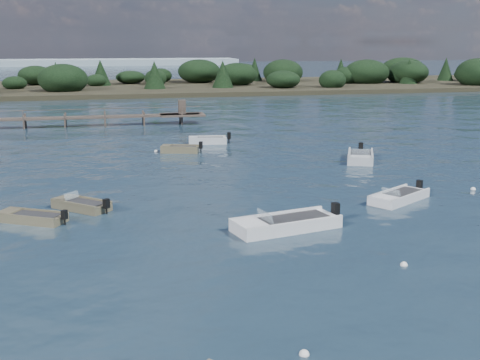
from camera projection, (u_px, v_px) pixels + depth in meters
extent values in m
plane|color=#152532|center=(140.00, 113.00, 79.63)|extent=(400.00, 400.00, 0.00)
cube|color=#B3B8BB|center=(208.00, 142.00, 55.36)|extent=(3.59, 1.82, 0.80)
cube|color=#B3B8BB|center=(193.00, 138.00, 55.13)|extent=(0.98, 1.34, 0.16)
cube|color=#242426|center=(211.00, 138.00, 55.30)|extent=(2.46, 1.40, 0.14)
cube|color=#B3B8BB|center=(208.00, 138.00, 54.65)|extent=(3.43, 0.59, 0.16)
cube|color=#B3B8BB|center=(207.00, 136.00, 55.86)|extent=(3.43, 0.59, 0.16)
cube|color=black|center=(229.00, 136.00, 55.41)|extent=(0.37, 0.43, 0.63)
cylinder|color=black|center=(229.00, 141.00, 55.53)|extent=(0.13, 0.13, 0.63)
cube|color=#6F664A|center=(32.00, 220.00, 31.39)|extent=(3.81, 2.99, 0.60)
cube|color=#6F664A|center=(9.00, 211.00, 31.70)|extent=(1.37, 1.50, 0.12)
cube|color=#242426|center=(36.00, 215.00, 31.24)|extent=(2.67, 2.18, 0.10)
cube|color=#6F664A|center=(24.00, 217.00, 30.72)|extent=(3.17, 1.89, 0.12)
cube|color=#6F664A|center=(39.00, 210.00, 31.90)|extent=(3.17, 1.89, 0.12)
cube|color=black|center=(64.00, 215.00, 30.72)|extent=(0.35, 0.37, 0.47)
cylinder|color=black|center=(65.00, 222.00, 30.81)|extent=(0.12, 0.12, 0.47)
cube|color=#6F664A|center=(180.00, 151.00, 51.00)|extent=(3.36, 2.13, 0.73)
cube|color=#6F664A|center=(166.00, 146.00, 50.99)|extent=(1.05, 1.30, 0.15)
cube|color=#242426|center=(183.00, 147.00, 50.90)|extent=(2.33, 1.59, 0.13)
cube|color=#6F664A|center=(179.00, 147.00, 50.35)|extent=(3.02, 1.06, 0.15)
cube|color=#6F664A|center=(181.00, 145.00, 51.45)|extent=(3.02, 1.06, 0.15)
cube|color=black|center=(201.00, 145.00, 50.74)|extent=(0.38, 0.43, 0.57)
cylinder|color=black|center=(201.00, 151.00, 50.85)|extent=(0.13, 0.13, 0.57)
cube|color=#B3B8BB|center=(360.00, 159.00, 47.50)|extent=(3.64, 4.96, 0.80)
cube|color=#B3B8BB|center=(360.00, 157.00, 45.73)|extent=(2.03, 1.72, 0.16)
cube|color=#242426|center=(361.00, 154.00, 47.77)|extent=(2.69, 3.47, 0.14)
cube|color=#B3B8BB|center=(372.00, 154.00, 47.22)|extent=(2.01, 4.22, 0.16)
cube|color=#B3B8BB|center=(349.00, 153.00, 47.57)|extent=(2.01, 4.22, 0.16)
cube|color=black|center=(361.00, 146.00, 49.79)|extent=(0.49, 0.45, 0.63)
cylinder|color=black|center=(361.00, 153.00, 49.91)|extent=(0.15, 0.15, 0.63)
cube|color=silver|center=(361.00, 152.00, 46.37)|extent=(1.34, 0.74, 0.48)
cube|color=silver|center=(286.00, 227.00, 30.10)|extent=(5.71, 3.16, 0.79)
cube|color=silver|center=(249.00, 223.00, 29.12)|extent=(1.67, 2.06, 0.16)
cube|color=#242426|center=(294.00, 219.00, 30.19)|extent=(3.94, 2.39, 0.14)
cube|color=silver|center=(296.00, 223.00, 29.16)|extent=(5.30, 1.32, 0.16)
cube|color=silver|center=(277.00, 213.00, 30.82)|extent=(5.30, 1.32, 0.16)
cube|color=black|center=(335.00, 209.00, 31.21)|extent=(0.39, 0.44, 0.62)
cylinder|color=black|center=(335.00, 219.00, 31.33)|extent=(0.13, 0.13, 0.62)
cube|color=silver|center=(265.00, 216.00, 29.43)|extent=(0.49, 1.46, 0.47)
cube|color=#6F664A|center=(82.00, 208.00, 33.70)|extent=(3.39, 3.32, 0.65)
cube|color=#6F664A|center=(65.00, 198.00, 34.24)|extent=(1.45, 1.47, 0.13)
cube|color=#242426|center=(85.00, 203.00, 33.50)|extent=(2.42, 2.38, 0.11)
cube|color=#6F664A|center=(73.00, 204.00, 33.07)|extent=(2.51, 2.39, 0.13)
cube|color=#6F664A|center=(89.00, 198.00, 34.15)|extent=(2.51, 2.39, 0.13)
cube|color=black|center=(106.00, 204.00, 32.66)|extent=(0.41, 0.41, 0.51)
cylinder|color=black|center=(107.00, 211.00, 32.76)|extent=(0.13, 0.13, 0.51)
cube|color=silver|center=(71.00, 195.00, 33.93)|extent=(0.80, 0.83, 0.39)
cube|color=silver|center=(399.00, 199.00, 35.46)|extent=(4.51, 3.67, 0.67)
cube|color=silver|center=(384.00, 198.00, 34.24)|extent=(1.65, 1.79, 0.13)
cube|color=#242426|center=(402.00, 193.00, 35.63)|extent=(3.17, 2.66, 0.11)
cube|color=silver|center=(411.00, 195.00, 34.85)|extent=(3.71, 2.39, 0.13)
cube|color=silver|center=(388.00, 191.00, 35.89)|extent=(3.71, 2.39, 0.13)
cube|color=black|center=(419.00, 184.00, 36.98)|extent=(0.40, 0.42, 0.53)
cylinder|color=black|center=(419.00, 192.00, 37.08)|extent=(0.13, 0.13, 0.53)
cube|color=silver|center=(391.00, 192.00, 34.67)|extent=(0.75, 1.07, 0.40)
sphere|color=white|center=(304.00, 355.00, 18.04)|extent=(0.32, 0.32, 0.32)
sphere|color=white|center=(404.00, 265.00, 25.25)|extent=(0.32, 0.32, 0.32)
sphere|color=white|center=(473.00, 190.00, 38.21)|extent=(0.32, 0.32, 0.32)
sphere|color=white|center=(156.00, 152.00, 51.33)|extent=(0.32, 0.32, 0.32)
cube|color=#483D35|center=(182.00, 115.00, 68.89)|extent=(5.00, 3.20, 0.18)
cube|color=#483D35|center=(182.00, 107.00, 68.69)|extent=(0.80, 0.80, 1.60)
cylinder|color=#483D35|center=(24.00, 126.00, 64.44)|extent=(0.20, 0.20, 2.20)
cylinder|color=#483D35|center=(26.00, 123.00, 66.07)|extent=(0.20, 0.20, 2.20)
cylinder|color=#483D35|center=(65.00, 124.00, 65.38)|extent=(0.20, 0.20, 2.20)
cylinder|color=#483D35|center=(66.00, 122.00, 67.00)|extent=(0.20, 0.20, 2.20)
cylinder|color=#483D35|center=(105.00, 123.00, 66.31)|extent=(0.20, 0.20, 2.20)
cylinder|color=#483D35|center=(105.00, 121.00, 67.94)|extent=(0.20, 0.20, 2.20)
cylinder|color=#483D35|center=(144.00, 122.00, 67.25)|extent=(0.20, 0.20, 2.20)
cylinder|color=#483D35|center=(143.00, 120.00, 68.87)|extent=(0.20, 0.20, 2.20)
cylinder|color=#483D35|center=(182.00, 121.00, 68.18)|extent=(0.20, 0.20, 2.20)
cylinder|color=#483D35|center=(180.00, 119.00, 69.81)|extent=(0.20, 0.20, 2.20)
cube|color=black|center=(250.00, 88.00, 123.09)|extent=(190.00, 40.00, 1.60)
ellipsoid|color=black|center=(250.00, 74.00, 122.46)|extent=(180.50, 36.00, 4.40)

